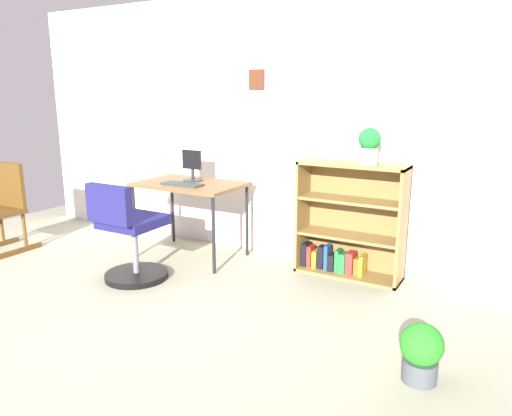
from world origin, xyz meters
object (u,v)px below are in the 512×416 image
object	(u,v)px
potted_plant_floor	(421,351)
potted_plant_on_shelf	(369,145)
bookshelf_low	(349,225)
rocking_chair	(2,207)
office_chair	(129,238)
monitor	(192,167)
keyboard	(182,184)
desk	(190,189)

from	to	relation	value
potted_plant_floor	potted_plant_on_shelf	bearing A→B (deg)	119.52
bookshelf_low	rocking_chair	bearing A→B (deg)	-160.98
office_chair	potted_plant_on_shelf	bearing A→B (deg)	30.94
monitor	rocking_chair	xyz separation A→B (m)	(-1.64, -0.86, -0.40)
potted_plant_on_shelf	keyboard	bearing A→B (deg)	-166.54
keyboard	potted_plant_floor	xyz separation A→B (m)	(2.29, -0.91, -0.54)
rocking_chair	keyboard	bearing A→B (deg)	20.61
desk	bookshelf_low	distance (m)	1.48
keyboard	potted_plant_floor	distance (m)	2.53
potted_plant_on_shelf	rocking_chair	bearing A→B (deg)	-162.76
keyboard	bookshelf_low	world-z (taller)	bookshelf_low
monitor	office_chair	distance (m)	0.96
desk	office_chair	distance (m)	0.80
office_chair	rocking_chair	xyz separation A→B (m)	(-1.62, -0.03, 0.07)
bookshelf_low	potted_plant_floor	world-z (taller)	bookshelf_low
office_chair	potted_plant_on_shelf	xyz separation A→B (m)	(1.64, 0.98, 0.75)
desk	potted_plant_on_shelf	bearing A→B (deg)	8.56
potted_plant_on_shelf	office_chair	bearing A→B (deg)	-149.06
keyboard	rocking_chair	distance (m)	1.83
potted_plant_on_shelf	potted_plant_floor	world-z (taller)	potted_plant_on_shelf
bookshelf_low	office_chair	bearing A→B (deg)	-144.99
potted_plant_on_shelf	potted_plant_floor	size ratio (longest dim) A/B	0.88
keyboard	potted_plant_on_shelf	xyz separation A→B (m)	(1.56, 0.37, 0.40)
monitor	keyboard	size ratio (longest dim) A/B	0.75
keyboard	office_chair	xyz separation A→B (m)	(-0.08, -0.61, -0.35)
bookshelf_low	potted_plant_on_shelf	size ratio (longest dim) A/B	3.31
keyboard	potted_plant_floor	size ratio (longest dim) A/B	1.17
monitor	potted_plant_on_shelf	world-z (taller)	potted_plant_on_shelf
office_chair	bookshelf_low	distance (m)	1.82
potted_plant_on_shelf	desk	bearing A→B (deg)	-171.44
office_chair	potted_plant_floor	world-z (taller)	office_chair
rocking_chair	potted_plant_floor	xyz separation A→B (m)	(3.99, -0.28, -0.26)
monitor	potted_plant_on_shelf	xyz separation A→B (m)	(1.62, 0.15, 0.28)
bookshelf_low	potted_plant_floor	distance (m)	1.63
desk	bookshelf_low	world-z (taller)	bookshelf_low
office_chair	bookshelf_low	size ratio (longest dim) A/B	0.87
desk	office_chair	xyz separation A→B (m)	(-0.06, -0.74, -0.28)
potted_plant_floor	office_chair	bearing A→B (deg)	172.71
office_chair	desk	bearing A→B (deg)	85.64
desk	office_chair	bearing A→B (deg)	-94.36
desk	monitor	bearing A→B (deg)	111.16
desk	office_chair	world-z (taller)	office_chair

